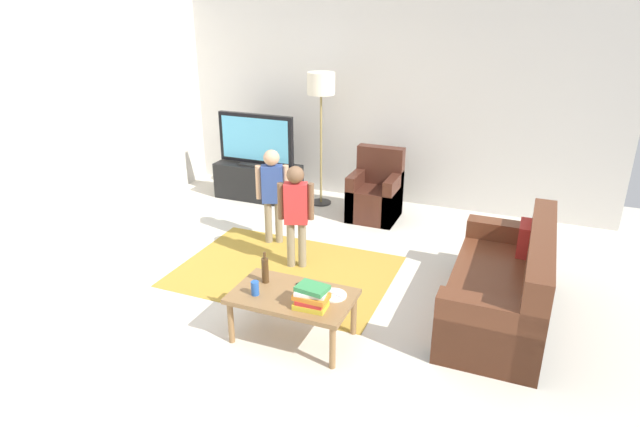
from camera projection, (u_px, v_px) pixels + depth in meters
name	position (u px, v px, depth m)	size (l,w,h in m)	color
ground	(296.00, 298.00, 5.24)	(7.80, 7.80, 0.00)	beige
wall_back	(388.00, 103.00, 7.30)	(6.00, 0.12, 2.70)	silver
wall_left	(37.00, 132.00, 5.79)	(0.12, 6.00, 2.70)	silver
area_rug	(285.00, 271.00, 5.74)	(2.20, 1.60, 0.01)	#B28C33
tv_stand	(258.00, 182.00, 7.69)	(1.20, 0.44, 0.50)	black
tv	(256.00, 140.00, 7.45)	(1.10, 0.28, 0.71)	black
couch	(508.00, 290.00, 4.81)	(0.80, 1.80, 0.86)	brown
armchair	(376.00, 195.00, 7.03)	(0.60, 0.60, 0.90)	#472319
floor_lamp	(321.00, 91.00, 7.02)	(0.36, 0.36, 1.78)	#262626
child_near_tv	(272.00, 188.00, 6.17)	(0.35, 0.22, 1.11)	gray
child_center	(296.00, 208.00, 5.60)	(0.36, 0.21, 1.11)	gray
coffee_table	(293.00, 299.00, 4.50)	(1.00, 0.60, 0.42)	olive
book_stack	(311.00, 297.00, 4.27)	(0.27, 0.22, 0.18)	yellow
bottle	(265.00, 270.00, 4.63)	(0.06, 0.06, 0.28)	#4C3319
tv_remote	(304.00, 288.00, 4.56)	(0.17, 0.05, 0.02)	black
soda_can	(255.00, 288.00, 4.46)	(0.07, 0.07, 0.12)	#2659B2
plate	(333.00, 295.00, 4.45)	(0.22, 0.22, 0.02)	white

